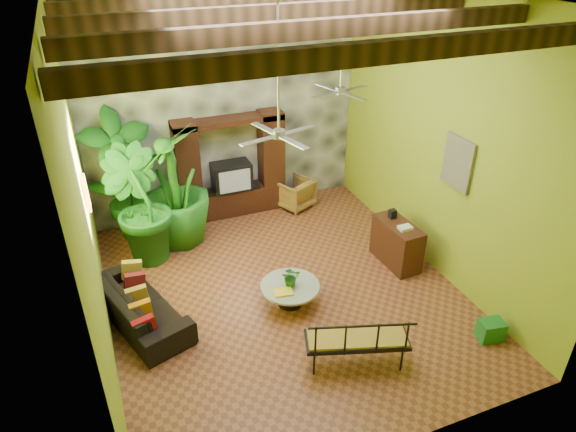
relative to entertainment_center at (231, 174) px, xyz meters
name	(u,v)px	position (x,y,z in m)	size (l,w,h in m)	color
ground	(283,291)	(0.00, -3.14, -0.97)	(7.00, 7.00, 0.00)	brown
back_wall	(222,102)	(0.00, 0.36, 1.53)	(6.00, 0.02, 5.00)	#96B028
left_wall	(81,199)	(-3.00, -3.14, 1.53)	(0.02, 7.00, 5.00)	#96B028
right_wall	(440,139)	(3.00, -3.14, 1.53)	(0.02, 7.00, 5.00)	#96B028
stone_accent_wall	(223,103)	(0.00, 0.30, 1.53)	(5.98, 0.10, 4.98)	#383B40
ceiling_beams	(281,12)	(0.00, -3.14, 3.81)	(5.95, 5.36, 0.22)	#3A2312
entertainment_center	(231,174)	(0.00, 0.00, 0.00)	(2.40, 0.55, 2.30)	#33140E
ceiling_fan_front	(279,120)	(-0.20, -3.54, 2.44)	(1.28, 1.28, 1.86)	#A7A6AB
ceiling_fan_back	(341,79)	(1.60, -1.94, 2.44)	(1.28, 1.28, 1.86)	#A7A6AB
wall_art_mask	(86,193)	(-2.96, -2.14, 1.13)	(0.06, 0.32, 0.55)	orange
wall_art_painting	(458,163)	(2.96, -3.74, 1.33)	(0.06, 0.70, 0.90)	#275A91
sofa	(139,304)	(-2.50, -2.97, -0.64)	(2.24, 0.88, 0.65)	black
wicker_armchair	(295,193)	(1.43, -0.27, -0.62)	(0.73, 0.75, 0.68)	olive
tall_plant_a	(124,178)	(-2.27, -0.22, 0.42)	(1.46, 0.99, 2.78)	#195F1A
tall_plant_b	(138,206)	(-2.15, -1.11, 0.20)	(1.28, 1.03, 2.32)	#1C6B22
tall_plant_c	(174,187)	(-1.37, -0.72, 0.28)	(1.39, 1.39, 2.49)	#226C1C
coffee_table	(290,292)	(-0.01, -3.51, -0.71)	(1.03, 1.03, 0.40)	black
centerpiece_plant	(291,277)	(0.01, -3.52, -0.39)	(0.32, 0.28, 0.36)	#215D18
yellow_tray	(283,292)	(-0.20, -3.67, -0.55)	(0.31, 0.22, 0.03)	yellow
iron_bench	(360,339)	(0.39, -5.24, -0.43)	(1.62, 1.02, 0.57)	black
side_console	(397,243)	(2.38, -3.11, -0.53)	(0.49, 1.09, 0.87)	#351911
green_bin	(491,330)	(2.65, -5.52, -0.80)	(0.39, 0.29, 0.34)	#1B6826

